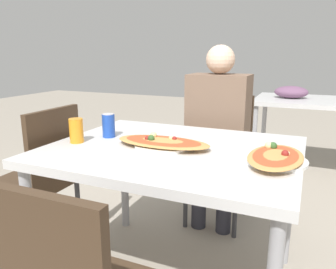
{
  "coord_description": "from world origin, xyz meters",
  "views": [
    {
      "loc": [
        0.57,
        -1.38,
        1.17
      ],
      "look_at": [
        -0.02,
        -0.0,
        0.8
      ],
      "focal_mm": 35.0,
      "sensor_mm": 36.0,
      "label": 1
    }
  ],
  "objects_px": {
    "pizza_main": "(162,143)",
    "pizza_second": "(275,157)",
    "drink_glass": "(76,131)",
    "soda_can": "(109,125)",
    "dining_table": "(173,161)",
    "person_seated": "(218,124)",
    "chair_side_left": "(41,174)",
    "chair_far_seated": "(221,150)"
  },
  "relations": [
    {
      "from": "dining_table",
      "to": "soda_can",
      "type": "relative_size",
      "value": 9.26
    },
    {
      "from": "dining_table",
      "to": "pizza_main",
      "type": "xyz_separation_m",
      "value": [
        -0.05,
        -0.02,
        0.09
      ]
    },
    {
      "from": "dining_table",
      "to": "pizza_second",
      "type": "height_order",
      "value": "pizza_second"
    },
    {
      "from": "dining_table",
      "to": "chair_far_seated",
      "type": "relative_size",
      "value": 1.31
    },
    {
      "from": "dining_table",
      "to": "pizza_second",
      "type": "bearing_deg",
      "value": -4.58
    },
    {
      "from": "pizza_main",
      "to": "dining_table",
      "type": "bearing_deg",
      "value": 18.6
    },
    {
      "from": "dining_table",
      "to": "drink_glass",
      "type": "height_order",
      "value": "drink_glass"
    },
    {
      "from": "soda_can",
      "to": "drink_glass",
      "type": "bearing_deg",
      "value": -118.83
    },
    {
      "from": "pizza_main",
      "to": "chair_side_left",
      "type": "bearing_deg",
      "value": -175.33
    },
    {
      "from": "chair_far_seated",
      "to": "pizza_second",
      "type": "xyz_separation_m",
      "value": [
        0.43,
        -0.83,
        0.25
      ]
    },
    {
      "from": "chair_side_left",
      "to": "soda_can",
      "type": "relative_size",
      "value": 7.09
    },
    {
      "from": "person_seated",
      "to": "pizza_second",
      "type": "bearing_deg",
      "value": 121.24
    },
    {
      "from": "person_seated",
      "to": "chair_side_left",
      "type": "bearing_deg",
      "value": 43.15
    },
    {
      "from": "pizza_main",
      "to": "pizza_second",
      "type": "distance_m",
      "value": 0.52
    },
    {
      "from": "pizza_second",
      "to": "person_seated",
      "type": "bearing_deg",
      "value": 121.24
    },
    {
      "from": "pizza_main",
      "to": "soda_can",
      "type": "relative_size",
      "value": 3.74
    },
    {
      "from": "soda_can",
      "to": "pizza_second",
      "type": "xyz_separation_m",
      "value": [
        0.85,
        -0.08,
        -0.04
      ]
    },
    {
      "from": "chair_side_left",
      "to": "pizza_second",
      "type": "xyz_separation_m",
      "value": [
        1.24,
        0.04,
        0.25
      ]
    },
    {
      "from": "soda_can",
      "to": "chair_far_seated",
      "type": "bearing_deg",
      "value": 60.76
    },
    {
      "from": "chair_far_seated",
      "to": "person_seated",
      "type": "xyz_separation_m",
      "value": [
        0.0,
        -0.11,
        0.21
      ]
    },
    {
      "from": "chair_side_left",
      "to": "drink_glass",
      "type": "xyz_separation_m",
      "value": [
        0.3,
        -0.04,
        0.29
      ]
    },
    {
      "from": "pizza_second",
      "to": "chair_side_left",
      "type": "bearing_deg",
      "value": -178.28
    },
    {
      "from": "chair_side_left",
      "to": "soda_can",
      "type": "height_order",
      "value": "chair_side_left"
    },
    {
      "from": "drink_glass",
      "to": "person_seated",
      "type": "bearing_deg",
      "value": 57.48
    },
    {
      "from": "person_seated",
      "to": "soda_can",
      "type": "bearing_deg",
      "value": 56.63
    },
    {
      "from": "pizza_main",
      "to": "soda_can",
      "type": "distance_m",
      "value": 0.35
    },
    {
      "from": "soda_can",
      "to": "person_seated",
      "type": "bearing_deg",
      "value": 56.63
    },
    {
      "from": "dining_table",
      "to": "pizza_second",
      "type": "distance_m",
      "value": 0.48
    },
    {
      "from": "soda_can",
      "to": "drink_glass",
      "type": "relative_size",
      "value": 1.04
    },
    {
      "from": "drink_glass",
      "to": "pizza_main",
      "type": "bearing_deg",
      "value": 12.94
    },
    {
      "from": "pizza_main",
      "to": "drink_glass",
      "type": "height_order",
      "value": "drink_glass"
    },
    {
      "from": "soda_can",
      "to": "pizza_main",
      "type": "bearing_deg",
      "value": -9.74
    },
    {
      "from": "person_seated",
      "to": "soda_can",
      "type": "xyz_separation_m",
      "value": [
        -0.42,
        -0.64,
        0.08
      ]
    },
    {
      "from": "chair_side_left",
      "to": "person_seated",
      "type": "bearing_deg",
      "value": -46.85
    },
    {
      "from": "dining_table",
      "to": "person_seated",
      "type": "xyz_separation_m",
      "value": [
        0.03,
        0.68,
        0.05
      ]
    },
    {
      "from": "dining_table",
      "to": "drink_glass",
      "type": "bearing_deg",
      "value": -166.49
    },
    {
      "from": "chair_side_left",
      "to": "pizza_main",
      "type": "height_order",
      "value": "chair_side_left"
    },
    {
      "from": "pizza_main",
      "to": "chair_far_seated",
      "type": "bearing_deg",
      "value": 84.28
    },
    {
      "from": "drink_glass",
      "to": "pizza_second",
      "type": "bearing_deg",
      "value": 4.6
    },
    {
      "from": "chair_side_left",
      "to": "person_seated",
      "type": "height_order",
      "value": "person_seated"
    },
    {
      "from": "drink_glass",
      "to": "soda_can",
      "type": "bearing_deg",
      "value": 61.17
    },
    {
      "from": "dining_table",
      "to": "pizza_main",
      "type": "bearing_deg",
      "value": -161.4
    }
  ]
}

